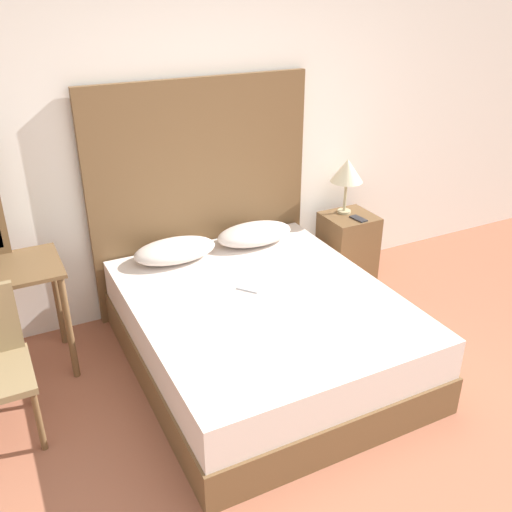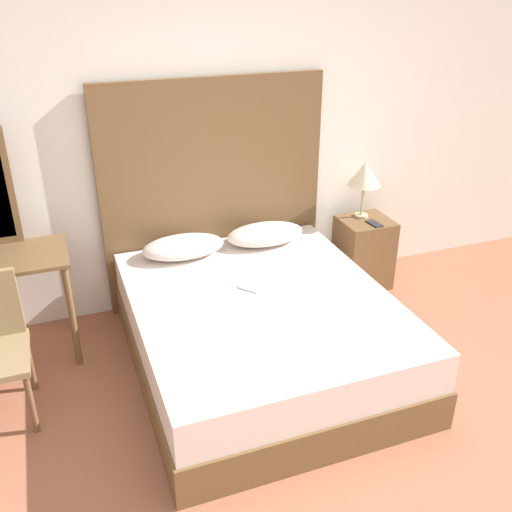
% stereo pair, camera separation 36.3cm
% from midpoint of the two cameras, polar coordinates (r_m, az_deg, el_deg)
% --- Properties ---
extents(ground_plane, '(16.00, 16.00, 0.00)m').
position_cam_midpoint_polar(ground_plane, '(3.19, 9.02, -22.49)').
color(ground_plane, '#9E5B42').
extents(wall_back, '(10.00, 0.06, 2.70)m').
position_cam_midpoint_polar(wall_back, '(4.30, -8.04, 12.23)').
color(wall_back, white).
rests_on(wall_back, ground_plane).
extents(bed, '(1.64, 1.95, 0.52)m').
position_cam_midpoint_polar(bed, '(3.81, -2.08, -7.57)').
color(bed, brown).
rests_on(bed, ground_plane).
extents(headboard, '(1.72, 0.05, 1.75)m').
position_cam_midpoint_polar(headboard, '(4.37, -7.81, 5.89)').
color(headboard, brown).
rests_on(headboard, ground_plane).
extents(pillow_left, '(0.60, 0.34, 0.15)m').
position_cam_midpoint_polar(pillow_left, '(4.17, -10.58, 0.48)').
color(pillow_left, silver).
rests_on(pillow_left, bed).
extents(pillow_right, '(0.60, 0.34, 0.15)m').
position_cam_midpoint_polar(pillow_right, '(4.37, -2.53, 2.16)').
color(pillow_right, silver).
rests_on(pillow_right, bed).
extents(phone_on_bed, '(0.15, 0.16, 0.01)m').
position_cam_midpoint_polar(phone_on_bed, '(3.76, -3.46, -3.33)').
color(phone_on_bed, '#B7B7BC').
rests_on(phone_on_bed, bed).
extents(nightstand, '(0.41, 0.39, 0.59)m').
position_cam_midpoint_polar(nightstand, '(4.88, 7.02, 0.80)').
color(nightstand, brown).
rests_on(nightstand, ground_plane).
extents(table_lamp, '(0.26, 0.26, 0.46)m').
position_cam_midpoint_polar(table_lamp, '(4.69, 6.90, 8.35)').
color(table_lamp, tan).
rests_on(table_lamp, nightstand).
extents(phone_on_nightstand, '(0.08, 0.16, 0.01)m').
position_cam_midpoint_polar(phone_on_nightstand, '(4.69, 8.05, 3.68)').
color(phone_on_nightstand, '#232328').
rests_on(phone_on_nightstand, nightstand).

